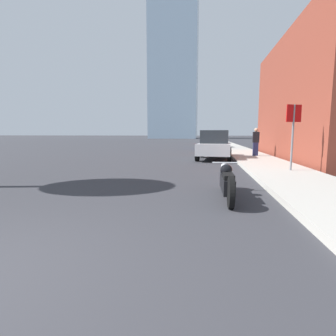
{
  "coord_description": "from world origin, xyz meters",
  "views": [
    {
      "loc": [
        2.43,
        -1.86,
        1.45
      ],
      "look_at": [
        1.45,
        5.17,
        0.52
      ],
      "focal_mm": 28.0,
      "sensor_mm": 36.0,
      "label": 1
    }
  ],
  "objects_px": {
    "motorcycle": "(227,181)",
    "parked_car_red": "(207,138)",
    "parked_car_silver": "(215,145)",
    "parked_car_blue": "(210,140)",
    "pedestrian": "(256,142)",
    "stop_sign": "(293,126)"
  },
  "relations": [
    {
      "from": "motorcycle",
      "to": "parked_car_red",
      "type": "height_order",
      "value": "parked_car_red"
    },
    {
      "from": "parked_car_silver",
      "to": "parked_car_red",
      "type": "xyz_separation_m",
      "value": [
        -0.27,
        23.98,
        0.04
      ]
    },
    {
      "from": "parked_car_silver",
      "to": "parked_car_blue",
      "type": "distance_m",
      "value": 11.17
    },
    {
      "from": "parked_car_red",
      "to": "motorcycle",
      "type": "bearing_deg",
      "value": -91.58
    },
    {
      "from": "parked_car_silver",
      "to": "pedestrian",
      "type": "relative_size",
      "value": 2.45
    },
    {
      "from": "parked_car_silver",
      "to": "parked_car_blue",
      "type": "xyz_separation_m",
      "value": [
        -0.06,
        11.17,
        0.01
      ]
    },
    {
      "from": "motorcycle",
      "to": "parked_car_blue",
      "type": "relative_size",
      "value": 0.52
    },
    {
      "from": "parked_car_red",
      "to": "pedestrian",
      "type": "xyz_separation_m",
      "value": [
        2.71,
        -22.83,
        0.13
      ]
    },
    {
      "from": "motorcycle",
      "to": "parked_car_silver",
      "type": "xyz_separation_m",
      "value": [
        0.05,
        9.02,
        0.43
      ]
    },
    {
      "from": "parked_car_blue",
      "to": "pedestrian",
      "type": "relative_size",
      "value": 2.78
    },
    {
      "from": "motorcycle",
      "to": "parked_car_red",
      "type": "distance_m",
      "value": 33.0
    },
    {
      "from": "motorcycle",
      "to": "parked_car_red",
      "type": "bearing_deg",
      "value": 90.0
    },
    {
      "from": "motorcycle",
      "to": "pedestrian",
      "type": "bearing_deg",
      "value": 75.88
    },
    {
      "from": "parked_car_silver",
      "to": "parked_car_red",
      "type": "relative_size",
      "value": 1.02
    },
    {
      "from": "parked_car_silver",
      "to": "pedestrian",
      "type": "xyz_separation_m",
      "value": [
        2.44,
        1.15,
        0.17
      ]
    },
    {
      "from": "parked_car_silver",
      "to": "parked_car_red",
      "type": "distance_m",
      "value": 23.98
    },
    {
      "from": "parked_car_blue",
      "to": "parked_car_red",
      "type": "bearing_deg",
      "value": 88.7
    },
    {
      "from": "stop_sign",
      "to": "parked_car_silver",
      "type": "bearing_deg",
      "value": 116.01
    },
    {
      "from": "parked_car_red",
      "to": "parked_car_silver",
      "type": "bearing_deg",
      "value": -91.33
    },
    {
      "from": "motorcycle",
      "to": "parked_car_silver",
      "type": "height_order",
      "value": "parked_car_silver"
    },
    {
      "from": "parked_car_blue",
      "to": "parked_car_red",
      "type": "xyz_separation_m",
      "value": [
        -0.21,
        12.81,
        0.04
      ]
    },
    {
      "from": "parked_car_red",
      "to": "stop_sign",
      "type": "bearing_deg",
      "value": -86.51
    }
  ]
}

